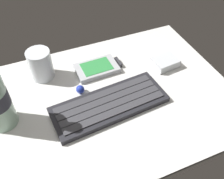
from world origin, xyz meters
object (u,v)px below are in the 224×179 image
Objects in this scene: juice_cup at (41,66)px; charger_block at (165,62)px; trackball_mouse at (80,89)px; keyboard at (109,104)px; handheld_device at (99,68)px.

charger_block is (33.98, -9.29, -2.71)cm from juice_cup.
keyboard is at bearing -55.13° from trackball_mouse.
juice_cup reaches higher than trackball_mouse.
trackball_mouse is at bearing -178.44° from charger_block.
handheld_device is 1.85× the size of charger_block.
juice_cup reaches higher than keyboard.
keyboard is at bearing -99.79° from handheld_device.
charger_block is at bearing 1.56° from trackball_mouse.
keyboard is 22.05cm from juice_cup.
handheld_device is at bearing 162.65° from charger_block.
juice_cup is (-15.44, 3.50, 3.18)cm from handheld_device.
trackball_mouse reaches higher than keyboard.
keyboard is 13.52× the size of trackball_mouse.
handheld_device is 1.52× the size of juice_cup.
juice_cup is 35.33cm from charger_block.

